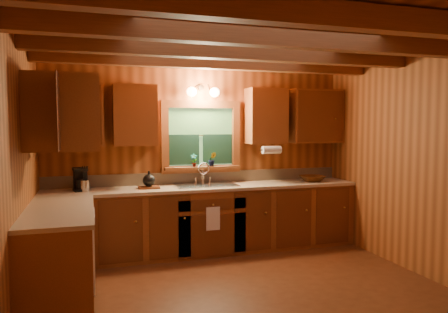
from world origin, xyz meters
name	(u,v)px	position (x,y,z in m)	size (l,w,h in m)	color
room	(248,167)	(0.00, 0.00, 1.30)	(4.20, 4.20, 4.20)	#532914
ceiling_beams	(249,44)	(0.00, 0.00, 2.49)	(4.20, 2.54, 0.18)	brown
base_cabinets	(175,228)	(-0.49, 1.28, 0.43)	(4.20, 2.22, 0.86)	brown
countertop	(175,192)	(-0.48, 1.29, 0.88)	(4.20, 2.24, 0.04)	tan
backsplash	(201,177)	(0.00, 1.89, 0.98)	(4.20, 0.02, 0.16)	tan
dishwasher_panel	(94,248)	(-1.47, 0.68, 0.43)	(0.02, 0.60, 0.80)	white
upper_cabinets	(166,115)	(-0.56, 1.42, 1.84)	(4.19, 1.77, 0.78)	brown
window	(201,138)	(0.00, 1.87, 1.53)	(1.12, 0.08, 1.00)	brown
window_sill	(202,168)	(0.00, 1.82, 1.12)	(1.06, 0.14, 0.04)	brown
wall_sconce	(203,92)	(0.00, 1.75, 2.16)	(0.45, 0.21, 0.17)	black
paper_towel_roll	(271,150)	(0.92, 1.53, 1.37)	(0.11, 0.11, 0.27)	white
dish_towel	(213,219)	(0.00, 1.26, 0.52)	(0.18, 0.01, 0.30)	white
sink	(206,189)	(0.00, 1.60, 0.86)	(0.82, 0.48, 0.43)	silver
coffee_maker	(80,179)	(-1.60, 1.65, 1.04)	(0.16, 0.21, 0.29)	black
utensil_crock	(85,185)	(-1.55, 1.57, 0.98)	(0.11, 0.11, 0.32)	silver
cutting_board	(149,187)	(-0.77, 1.59, 0.91)	(0.27, 0.19, 0.02)	#582A13
teakettle	(149,180)	(-0.77, 1.59, 1.00)	(0.16, 0.16, 0.20)	black
wicker_basket	(312,179)	(1.57, 1.55, 0.94)	(0.35, 0.35, 0.09)	#48230C
potted_plant_left	(194,160)	(-0.12, 1.81, 1.23)	(0.10, 0.06, 0.18)	#582A13
potted_plant_right	(212,159)	(0.14, 1.79, 1.24)	(0.11, 0.09, 0.20)	#582A13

